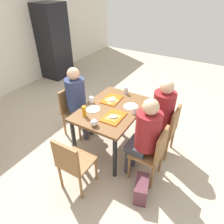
{
  "coord_description": "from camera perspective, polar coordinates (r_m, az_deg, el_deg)",
  "views": [
    {
      "loc": [
        -2.24,
        -1.32,
        2.42
      ],
      "look_at": [
        0.0,
        0.0,
        0.68
      ],
      "focal_mm": 32.78,
      "sensor_mm": 36.0,
      "label": 1
    }
  ],
  "objects": [
    {
      "name": "person_in_brown_jacket",
      "position": [
        3.11,
        13.31,
        0.11
      ],
      "size": [
        0.32,
        0.42,
        1.26
      ],
      "color": "#383842",
      "rests_on": "ground_plane"
    },
    {
      "name": "pizza_slice_a",
      "position": [
        2.85,
        0.33,
        -1.34
      ],
      "size": [
        0.22,
        0.23,
        0.02
      ],
      "color": "#C68C47",
      "rests_on": "tray_red_near"
    },
    {
      "name": "person_in_red",
      "position": [
        2.66,
        9.12,
        -5.97
      ],
      "size": [
        0.32,
        0.42,
        1.26
      ],
      "color": "#383842",
      "rests_on": "ground_plane"
    },
    {
      "name": "chair_near_left",
      "position": [
        2.79,
        11.36,
        -10.76
      ],
      "size": [
        0.4,
        0.4,
        0.85
      ],
      "color": "olive",
      "rests_on": "ground_plane"
    },
    {
      "name": "ground_plane",
      "position": [
        3.56,
        0.0,
        -9.32
      ],
      "size": [
        10.0,
        10.0,
        0.02
      ],
      "primitive_type": "cube",
      "color": "#B7A893"
    },
    {
      "name": "paper_plate_near_edge",
      "position": [
        3.13,
        5.25,
        1.59
      ],
      "size": [
        0.22,
        0.22,
        0.01
      ],
      "primitive_type": "cylinder",
      "color": "white",
      "rests_on": "main_table"
    },
    {
      "name": "paper_plate_center",
      "position": [
        3.07,
        -5.35,
        0.86
      ],
      "size": [
        0.22,
        0.22,
        0.01
      ],
      "primitive_type": "cylinder",
      "color": "white",
      "rests_on": "main_table"
    },
    {
      "name": "drink_fridge",
      "position": [
        5.97,
        -15.98,
        18.25
      ],
      "size": [
        0.7,
        0.6,
        1.9
      ],
      "primitive_type": "cube",
      "color": "black",
      "rests_on": "ground_plane"
    },
    {
      "name": "plastic_cup_a",
      "position": [
        3.21,
        -5.72,
        3.39
      ],
      "size": [
        0.07,
        0.07,
        0.1
      ],
      "primitive_type": "cylinder",
      "color": "white",
      "rests_on": "main_table"
    },
    {
      "name": "tray_red_far",
      "position": [
        3.29,
        -0.05,
        3.55
      ],
      "size": [
        0.37,
        0.28,
        0.02
      ],
      "primitive_type": "cube",
      "rotation": [
        0.0,
        0.0,
        0.05
      ],
      "color": "#D85914",
      "rests_on": "main_table"
    },
    {
      "name": "plastic_cup_b",
      "position": [
        2.95,
        6.21,
        0.38
      ],
      "size": [
        0.07,
        0.07,
        0.1
      ],
      "primitive_type": "cylinder",
      "color": "white",
      "rests_on": "main_table"
    },
    {
      "name": "main_table",
      "position": [
        3.14,
        0.0,
        -0.36
      ],
      "size": [
        1.18,
        0.83,
        0.76
      ],
      "color": "brown",
      "rests_on": "ground_plane"
    },
    {
      "name": "condiment_bottle",
      "position": [
        2.89,
        -7.77,
        0.21
      ],
      "size": [
        0.06,
        0.06,
        0.16
      ],
      "primitive_type": "cylinder",
      "color": "orange",
      "rests_on": "main_table"
    },
    {
      "name": "pizza_slice_b",
      "position": [
        3.25,
        -0.09,
        3.51
      ],
      "size": [
        0.22,
        0.21,
        0.02
      ],
      "color": "tan",
      "rests_on": "tray_red_far"
    },
    {
      "name": "person_far_side",
      "position": [
        3.43,
        -9.56,
        3.94
      ],
      "size": [
        0.32,
        0.42,
        1.26
      ],
      "color": "#383842",
      "rests_on": "ground_plane"
    },
    {
      "name": "chair_far_side",
      "position": [
        3.64,
        -10.92,
        1.11
      ],
      "size": [
        0.4,
        0.4,
        0.85
      ],
      "color": "olive",
      "rests_on": "ground_plane"
    },
    {
      "name": "chair_left_end",
      "position": [
        2.66,
        -10.99,
        -13.5
      ],
      "size": [
        0.4,
        0.4,
        0.85
      ],
      "color": "olive",
      "rests_on": "ground_plane"
    },
    {
      "name": "chair_near_right",
      "position": [
        3.23,
        15.09,
        -4.23
      ],
      "size": [
        0.4,
        0.4,
        0.85
      ],
      "color": "olive",
      "rests_on": "ground_plane"
    },
    {
      "name": "handbag",
      "position": [
        2.83,
        8.15,
        -20.47
      ],
      "size": [
        0.35,
        0.25,
        0.28
      ],
      "primitive_type": "cube",
      "rotation": [
        0.0,
        0.0,
        0.29
      ],
      "color": "#592D38",
      "rests_on": "ground_plane"
    },
    {
      "name": "foil_bundle",
      "position": [
        2.71,
        -5.0,
        -2.98
      ],
      "size": [
        0.1,
        0.1,
        0.1
      ],
      "primitive_type": "sphere",
      "color": "silver",
      "rests_on": "main_table"
    },
    {
      "name": "tray_red_near",
      "position": [
        2.88,
        0.42,
        -1.39
      ],
      "size": [
        0.36,
        0.27,
        0.02
      ],
      "primitive_type": "cube",
      "rotation": [
        0.0,
        0.0,
        0.02
      ],
      "color": "#D85914",
      "rests_on": "main_table"
    },
    {
      "name": "soda_can",
      "position": [
        3.45,
        3.94,
        5.98
      ],
      "size": [
        0.07,
        0.07,
        0.12
      ],
      "primitive_type": "cylinder",
      "color": "#B7BCC6",
      "rests_on": "main_table"
    }
  ]
}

